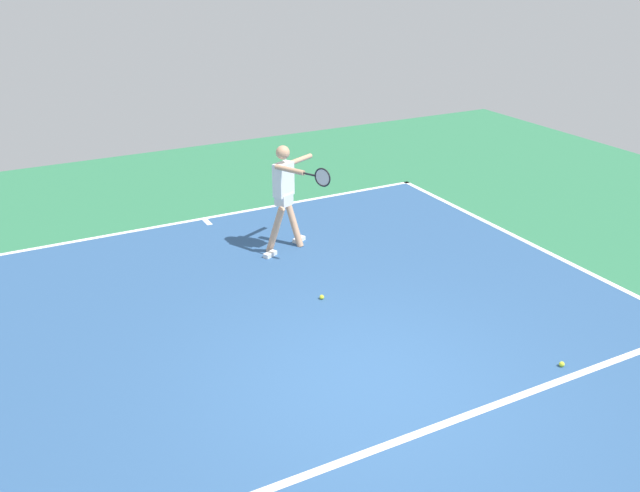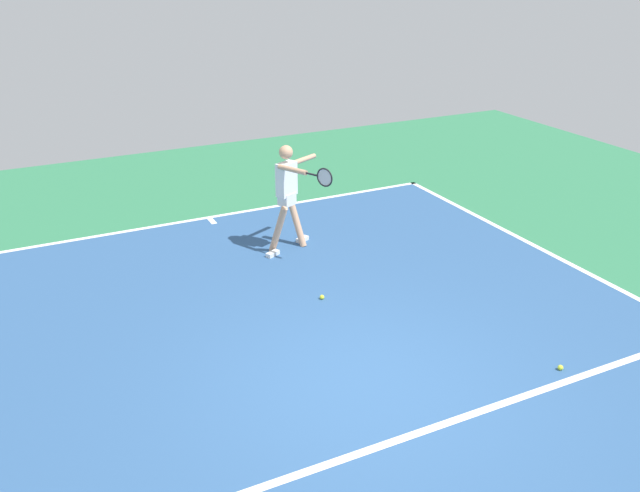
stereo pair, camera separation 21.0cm
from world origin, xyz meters
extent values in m
plane|color=#2D754C|center=(0.00, 0.00, 0.00)|extent=(21.57, 21.57, 0.00)
cube|color=#2D5484|center=(0.00, 0.00, 0.00)|extent=(9.16, 11.90, 0.00)
cube|color=white|center=(0.00, -5.90, 0.00)|extent=(9.16, 0.10, 0.01)
cube|color=white|center=(0.00, 0.94, 0.00)|extent=(6.87, 0.10, 0.01)
cube|color=white|center=(0.00, -5.70, 0.00)|extent=(0.10, 0.30, 0.01)
cylinder|color=tan|center=(-0.97, -4.06, 0.41)|extent=(0.27, 0.41, 0.86)
cube|color=white|center=(-1.10, -4.12, 0.04)|extent=(0.26, 0.19, 0.07)
cylinder|color=tan|center=(-0.55, -3.86, 0.41)|extent=(0.27, 0.41, 0.86)
cube|color=white|center=(-0.42, -3.79, 0.04)|extent=(0.26, 0.19, 0.07)
cube|color=white|center=(-0.76, -3.96, 0.88)|extent=(0.31, 0.29, 0.20)
cube|color=white|center=(-0.76, -3.96, 1.21)|extent=(0.38, 0.31, 0.55)
sphere|color=tan|center=(-0.76, -3.96, 1.65)|extent=(0.22, 0.22, 0.22)
cylinder|color=tan|center=(-1.16, -4.15, 1.43)|extent=(0.53, 0.31, 0.08)
cylinder|color=tan|center=(-0.72, -3.64, 1.46)|extent=(0.31, 0.53, 0.08)
cylinder|color=black|center=(-0.89, -3.30, 1.46)|extent=(0.12, 0.21, 0.03)
torus|color=black|center=(-1.00, -3.07, 1.46)|extent=(0.15, 0.28, 0.29)
cylinder|color=silver|center=(-1.00, -3.07, 1.46)|extent=(0.11, 0.23, 0.25)
sphere|color=yellow|center=(-0.47, -2.11, 0.03)|extent=(0.07, 0.07, 0.07)
sphere|color=#CCE033|center=(-2.23, 0.73, 0.03)|extent=(0.07, 0.07, 0.07)
camera|label=1|loc=(3.50, 5.41, 4.59)|focal=37.90mm
camera|label=2|loc=(3.32, 5.51, 4.59)|focal=37.90mm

